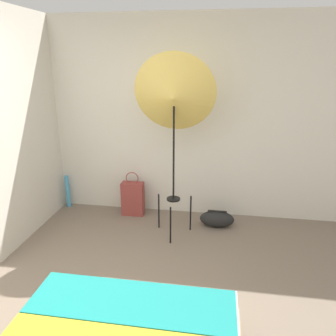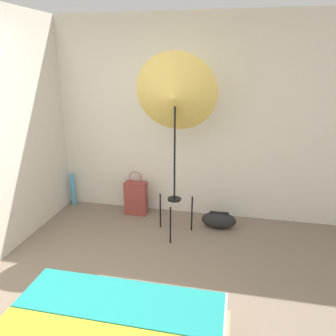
{
  "view_description": "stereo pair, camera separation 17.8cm",
  "coord_description": "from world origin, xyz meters",
  "px_view_note": "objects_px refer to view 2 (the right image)",
  "views": [
    {
      "loc": [
        0.79,
        -1.87,
        2.05
      ],
      "look_at": [
        0.27,
        1.47,
        0.92
      ],
      "focal_mm": 35.0,
      "sensor_mm": 36.0,
      "label": 1
    },
    {
      "loc": [
        0.97,
        -1.84,
        2.05
      ],
      "look_at": [
        0.27,
        1.47,
        0.92
      ],
      "focal_mm": 35.0,
      "sensor_mm": 36.0,
      "label": 2
    }
  ],
  "objects_px": {
    "tote_bag": "(136,198)",
    "duffel_bag": "(219,220)",
    "photo_umbrella": "(175,97)",
    "paper_roll": "(73,189)"
  },
  "relations": [
    {
      "from": "tote_bag",
      "to": "paper_roll",
      "type": "distance_m",
      "value": 1.0
    },
    {
      "from": "tote_bag",
      "to": "duffel_bag",
      "type": "height_order",
      "value": "tote_bag"
    },
    {
      "from": "tote_bag",
      "to": "paper_roll",
      "type": "relative_size",
      "value": 1.31
    },
    {
      "from": "photo_umbrella",
      "to": "duffel_bag",
      "type": "bearing_deg",
      "value": 25.79
    },
    {
      "from": "photo_umbrella",
      "to": "paper_roll",
      "type": "height_order",
      "value": "photo_umbrella"
    },
    {
      "from": "tote_bag",
      "to": "duffel_bag",
      "type": "distance_m",
      "value": 1.17
    },
    {
      "from": "tote_bag",
      "to": "duffel_bag",
      "type": "bearing_deg",
      "value": -8.94
    },
    {
      "from": "photo_umbrella",
      "to": "tote_bag",
      "type": "height_order",
      "value": "photo_umbrella"
    },
    {
      "from": "photo_umbrella",
      "to": "duffel_bag",
      "type": "height_order",
      "value": "photo_umbrella"
    },
    {
      "from": "photo_umbrella",
      "to": "tote_bag",
      "type": "distance_m",
      "value": 1.62
    }
  ]
}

